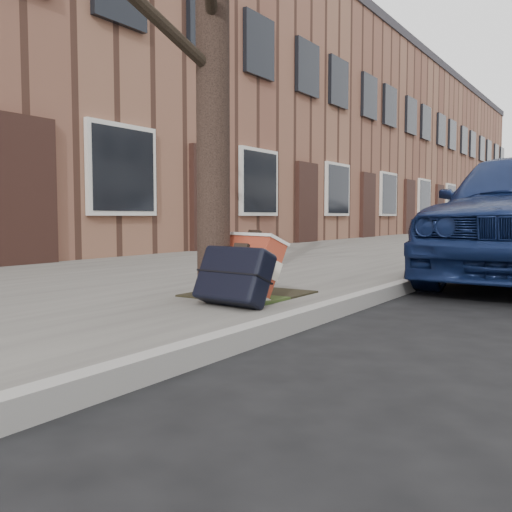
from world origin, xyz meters
The scene contains 6 objects.
ground centered at (0.00, 0.00, 0.00)m, with size 120.00×120.00×0.00m, color black.
near_sidewalk centered at (-3.70, 15.00, 0.06)m, with size 5.00×70.00×0.12m, color slate.
house_near centered at (-9.60, 16.00, 3.50)m, with size 6.80×40.00×7.00m, color brown.
dirt_patch centered at (-2.00, 1.20, 0.13)m, with size 0.85×0.85×0.01m, color black.
suitcase_red centered at (-1.93, 1.04, 0.37)m, with size 0.66×0.18×0.48m, color #9A321E.
suitcase_navy centered at (-1.75, 0.64, 0.34)m, with size 0.57×0.18×0.41m, color black.
Camera 1 is at (0.60, -2.67, 0.76)m, focal length 40.00 mm.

